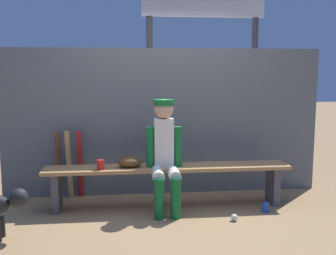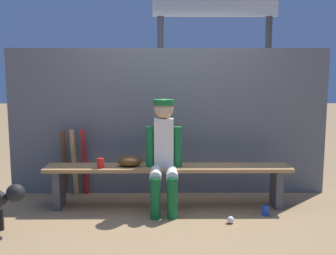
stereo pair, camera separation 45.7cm
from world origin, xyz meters
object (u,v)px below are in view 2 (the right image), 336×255
at_px(player_seated, 164,151).
at_px(bat_wood_tan, 74,163).
at_px(cup_on_ground, 265,211).
at_px(cup_on_bench, 101,163).
at_px(dugout_bench, 168,175).
at_px(baseball, 231,220).
at_px(bat_aluminum_red, 85,162).
at_px(bat_wood_dark, 64,163).
at_px(baseball_glove, 130,161).
at_px(scoreboard, 219,11).

height_order(player_seated, bat_wood_tan, player_seated).
relative_size(cup_on_ground, cup_on_bench, 1.00).
bearing_deg(dugout_bench, baseball, -38.95).
distance_m(bat_aluminum_red, cup_on_bench, 0.58).
relative_size(bat_wood_dark, baseball, 11.56).
distance_m(dugout_bench, bat_wood_dark, 1.39).
xyz_separation_m(baseball_glove, cup_on_ground, (1.51, -0.30, -0.49)).
bearing_deg(dugout_bench, bat_aluminum_red, 158.19).
relative_size(cup_on_bench, scoreboard, 0.03).
height_order(baseball, scoreboard, scoreboard).
height_order(cup_on_bench, scoreboard, scoreboard).
xyz_separation_m(cup_on_ground, scoreboard, (-0.29, 1.95, 2.41)).
bearing_deg(scoreboard, bat_wood_tan, -147.78).
xyz_separation_m(dugout_bench, cup_on_ground, (1.07, -0.30, -0.33)).
distance_m(cup_on_bench, scoreboard, 3.01).
relative_size(player_seated, bat_wood_dark, 1.47).
bearing_deg(baseball_glove, player_seated, -15.62).
relative_size(bat_wood_dark, cup_on_bench, 7.78).
bearing_deg(cup_on_bench, baseball_glove, 13.88).
distance_m(bat_wood_tan, cup_on_bench, 0.66).
bearing_deg(bat_wood_dark, player_seated, -24.03).
height_order(bat_wood_dark, cup_on_ground, bat_wood_dark).
bearing_deg(cup_on_ground, bat_wood_dark, 162.48).
xyz_separation_m(baseball_glove, baseball, (1.09, -0.53, -0.51)).
bearing_deg(dugout_bench, cup_on_ground, -15.59).
relative_size(dugout_bench, bat_wood_dark, 3.31).
xyz_separation_m(player_seated, baseball, (0.70, -0.42, -0.65)).
height_order(player_seated, baseball, player_seated).
bearing_deg(scoreboard, baseball, -93.37).
bearing_deg(bat_wood_tan, bat_wood_dark, 166.10).
xyz_separation_m(cup_on_ground, cup_on_bench, (-1.83, 0.22, 0.49)).
relative_size(dugout_bench, bat_aluminum_red, 3.21).
distance_m(dugout_bench, baseball, 0.90).
bearing_deg(bat_aluminum_red, player_seated, -27.91).
relative_size(bat_wood_tan, baseball, 11.61).
bearing_deg(player_seated, dugout_bench, 66.32).
height_order(bat_wood_tan, cup_on_bench, bat_wood_tan).
height_order(bat_aluminum_red, cup_on_bench, bat_aluminum_red).
distance_m(baseball_glove, cup_on_ground, 1.62).
distance_m(dugout_bench, scoreboard, 2.77).
bearing_deg(dugout_bench, bat_wood_dark, 160.94).
xyz_separation_m(bat_aluminum_red, baseball, (1.70, -0.94, -0.40)).
bearing_deg(scoreboard, cup_on_ground, -81.50).
relative_size(bat_aluminum_red, bat_wood_dark, 1.03).
xyz_separation_m(player_seated, bat_wood_dark, (-1.26, 0.56, -0.26)).
bearing_deg(bat_aluminum_red, scoreboard, 34.10).
bearing_deg(baseball_glove, baseball, -25.70).
relative_size(baseball, scoreboard, 0.02).
bearing_deg(cup_on_bench, cup_on_ground, -6.79).
relative_size(dugout_bench, cup_on_ground, 25.74).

